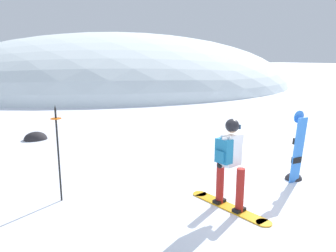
{
  "coord_description": "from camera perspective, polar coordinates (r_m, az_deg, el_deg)",
  "views": [
    {
      "loc": [
        -3.88,
        -4.5,
        2.78
      ],
      "look_at": [
        -0.13,
        3.13,
        1.0
      ],
      "focal_mm": 34.87,
      "sensor_mm": 36.0,
      "label": 1
    }
  ],
  "objects": [
    {
      "name": "ground_plane",
      "position": [
        6.56,
        13.57,
        -13.6
      ],
      "size": [
        300.0,
        300.0,
        0.0
      ],
      "primitive_type": "plane",
      "color": "white"
    },
    {
      "name": "ridge_peak_main",
      "position": [
        34.79,
        -8.49,
        7.12
      ],
      "size": [
        35.13,
        31.61,
        10.45
      ],
      "color": "white",
      "rests_on": "ground"
    },
    {
      "name": "snowboarder_main",
      "position": [
        6.1,
        10.72,
        -6.14
      ],
      "size": [
        0.66,
        1.8,
        1.71
      ],
      "color": "orange",
      "rests_on": "ground"
    },
    {
      "name": "spare_snowboard",
      "position": [
        7.8,
        21.77,
        -3.43
      ],
      "size": [
        0.28,
        0.15,
        1.66
      ],
      "color": "blue",
      "rests_on": "ground"
    },
    {
      "name": "piste_marker_near",
      "position": [
        6.62,
        -18.68,
        -3.55
      ],
      "size": [
        0.2,
        0.2,
        1.92
      ],
      "color": "black",
      "rests_on": "ground"
    },
    {
      "name": "rock_dark",
      "position": [
        12.22,
        -22.13,
        -2.2
      ],
      "size": [
        0.78,
        0.67,
        0.55
      ],
      "color": "#282628",
      "rests_on": "ground"
    },
    {
      "name": "rock_mid",
      "position": [
        8.26,
        21.06,
        -8.66
      ],
      "size": [
        0.42,
        0.36,
        0.29
      ],
      "color": "#282628",
      "rests_on": "ground"
    }
  ]
}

